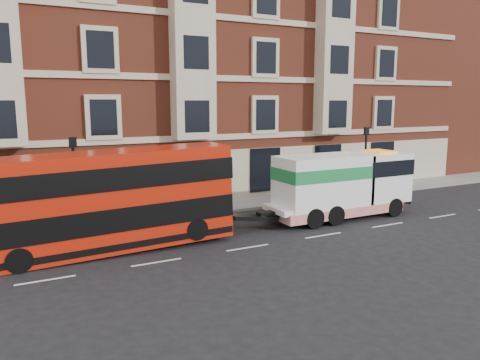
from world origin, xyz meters
name	(u,v)px	position (x,y,z in m)	size (l,w,h in m)	color
ground	(248,248)	(0.00, 0.00, 0.00)	(120.00, 120.00, 0.00)	black
sidewalk	(185,210)	(0.00, 7.50, 0.07)	(90.00, 3.00, 0.15)	slate
victorian_terrace	(150,42)	(0.50, 15.00, 10.07)	(45.00, 12.00, 20.40)	brown
filler_east	(471,67)	(32.00, 14.00, 9.43)	(18.00, 10.00, 19.00)	brown
lamp_post_west	(75,175)	(-6.00, 6.20, 2.68)	(0.35, 0.15, 4.35)	black
lamp_post_east	(365,155)	(12.00, 6.20, 2.68)	(0.35, 0.15, 4.35)	black
double_decker_bus	(108,199)	(-5.28, 2.26, 2.20)	(10.25, 2.35, 4.15)	red
tow_truck	(341,185)	(6.77, 2.26, 1.81)	(8.20, 2.42, 3.42)	white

